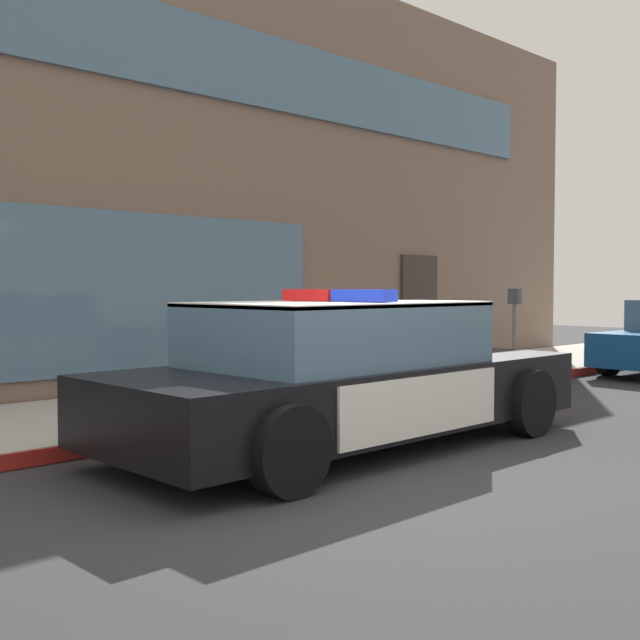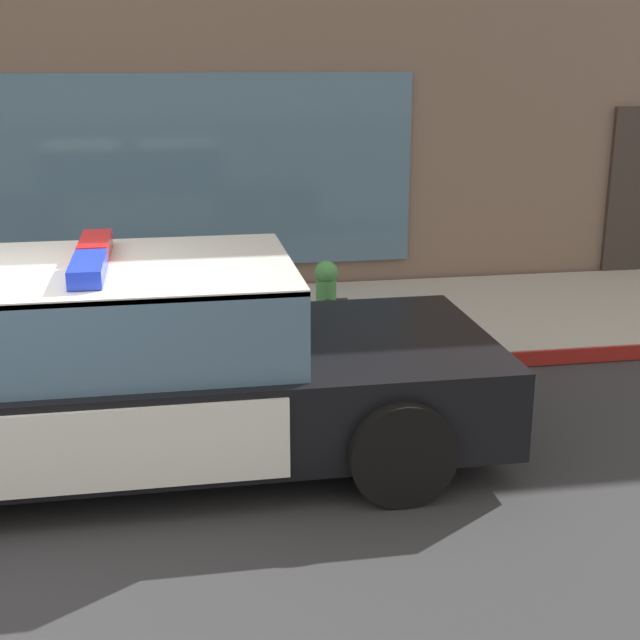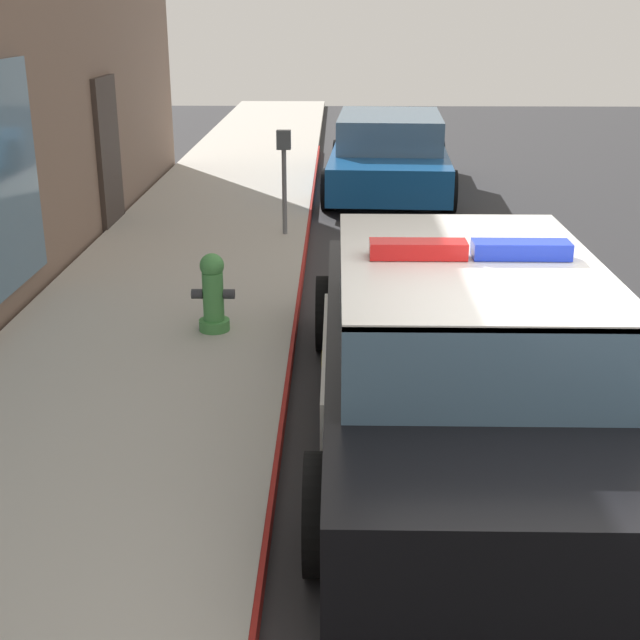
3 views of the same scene
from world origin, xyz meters
The scene contains 7 objects.
ground centered at (0.00, 0.00, 0.00)m, with size 48.00×48.00×0.00m, color #303033.
sidewalk centered at (0.00, 3.22, 0.07)m, with size 48.00×2.67×0.15m, color #B2ADA3.
curb_red_paint centered at (0.00, 1.86, 0.08)m, with size 28.80×0.04×0.14m, color maroon.
police_cruiser centered at (1.13, 0.60, 0.68)m, with size 4.99×2.11×1.49m.
fire_hydrant centered at (2.90, 2.59, 0.50)m, with size 0.34×0.39×0.73m.
car_down_street centered at (10.14, 0.59, 0.63)m, with size 4.79×2.26×1.29m.
parking_meter centered at (6.53, 2.15, 1.08)m, with size 0.12×0.18×1.34m.
Camera 3 is at (-4.51, 1.48, 2.92)m, focal length 48.42 mm.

